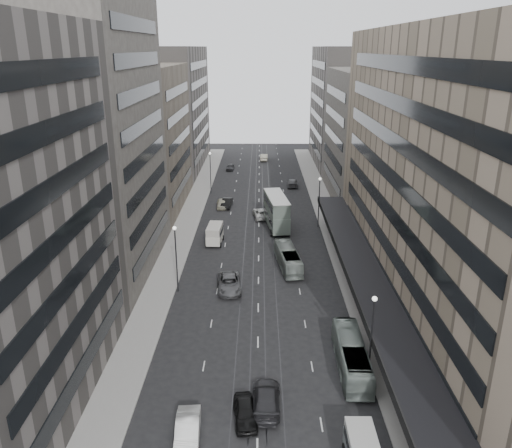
{
  "coord_description": "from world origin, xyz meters",
  "views": [
    {
      "loc": [
        0.13,
        -41.96,
        27.78
      ],
      "look_at": [
        -0.34,
        18.84,
        6.2
      ],
      "focal_mm": 35.0,
      "sensor_mm": 36.0,
      "label": 1
    }
  ],
  "objects_px": {
    "bus_far": "(288,258)",
    "sedan_2": "(229,283)",
    "panel_van": "(215,233)",
    "bus_near": "(352,356)",
    "double_decker": "(276,211)",
    "sedan_1": "(187,431)",
    "sedan_0": "(245,412)"
  },
  "relations": [
    {
      "from": "bus_far",
      "to": "sedan_2",
      "type": "xyz_separation_m",
      "value": [
        -7.45,
        -6.59,
        -0.51
      ]
    },
    {
      "from": "bus_far",
      "to": "panel_van",
      "type": "relative_size",
      "value": 2.07
    },
    {
      "from": "bus_near",
      "to": "bus_far",
      "type": "height_order",
      "value": "bus_near"
    },
    {
      "from": "double_decker",
      "to": "sedan_1",
      "type": "distance_m",
      "value": 47.31
    },
    {
      "from": "sedan_0",
      "to": "double_decker",
      "type": "bearing_deg",
      "value": 78.3
    },
    {
      "from": "sedan_2",
      "to": "bus_near",
      "type": "bearing_deg",
      "value": -57.94
    },
    {
      "from": "double_decker",
      "to": "sedan_0",
      "type": "bearing_deg",
      "value": -102.79
    },
    {
      "from": "double_decker",
      "to": "panel_van",
      "type": "distance_m",
      "value": 11.68
    },
    {
      "from": "bus_far",
      "to": "sedan_1",
      "type": "distance_m",
      "value": 32.53
    },
    {
      "from": "double_decker",
      "to": "sedan_0",
      "type": "relative_size",
      "value": 2.37
    },
    {
      "from": "sedan_2",
      "to": "bus_far",
      "type": "bearing_deg",
      "value": 36.16
    },
    {
      "from": "bus_near",
      "to": "sedan_1",
      "type": "distance_m",
      "value": 16.34
    },
    {
      "from": "double_decker",
      "to": "sedan_2",
      "type": "relative_size",
      "value": 1.7
    },
    {
      "from": "panel_van",
      "to": "sedan_0",
      "type": "xyz_separation_m",
      "value": [
        5.59,
        -37.59,
        -0.85
      ]
    },
    {
      "from": "bus_far",
      "to": "sedan_0",
      "type": "relative_size",
      "value": 2.24
    },
    {
      "from": "bus_near",
      "to": "double_decker",
      "type": "xyz_separation_m",
      "value": [
        -5.66,
        37.7,
        1.52
      ]
    },
    {
      "from": "sedan_0",
      "to": "sedan_1",
      "type": "height_order",
      "value": "sedan_1"
    },
    {
      "from": "sedan_0",
      "to": "sedan_1",
      "type": "distance_m",
      "value": 4.76
    },
    {
      "from": "sedan_1",
      "to": "sedan_2",
      "type": "bearing_deg",
      "value": 82.13
    },
    {
      "from": "bus_far",
      "to": "bus_near",
      "type": "bearing_deg",
      "value": 94.16
    },
    {
      "from": "bus_far",
      "to": "double_decker",
      "type": "height_order",
      "value": "double_decker"
    },
    {
      "from": "bus_far",
      "to": "sedan_2",
      "type": "bearing_deg",
      "value": 34.08
    },
    {
      "from": "panel_van",
      "to": "sedan_1",
      "type": "distance_m",
      "value": 39.81
    },
    {
      "from": "sedan_0",
      "to": "bus_far",
      "type": "bearing_deg",
      "value": 73.62
    },
    {
      "from": "bus_near",
      "to": "panel_van",
      "type": "height_order",
      "value": "panel_van"
    },
    {
      "from": "bus_near",
      "to": "sedan_2",
      "type": "relative_size",
      "value": 1.69
    },
    {
      "from": "bus_near",
      "to": "double_decker",
      "type": "distance_m",
      "value": 38.15
    },
    {
      "from": "bus_near",
      "to": "panel_van",
      "type": "xyz_separation_m",
      "value": [
        -15.06,
        30.9,
        0.17
      ]
    },
    {
      "from": "double_decker",
      "to": "sedan_1",
      "type": "xyz_separation_m",
      "value": [
        -8.04,
        -46.58,
        -2.1
      ]
    },
    {
      "from": "panel_van",
      "to": "sedan_2",
      "type": "distance_m",
      "value": 15.48
    },
    {
      "from": "bus_far",
      "to": "sedan_1",
      "type": "height_order",
      "value": "bus_far"
    },
    {
      "from": "bus_near",
      "to": "sedan_1",
      "type": "xyz_separation_m",
      "value": [
        -13.71,
        -8.88,
        -0.58
      ]
    }
  ]
}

